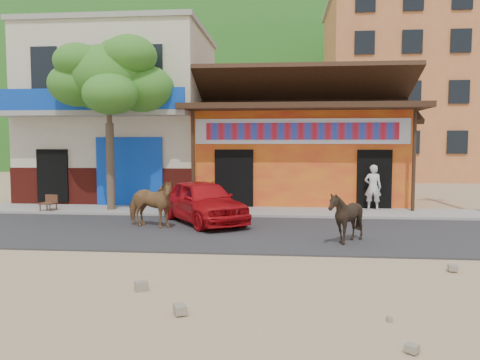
# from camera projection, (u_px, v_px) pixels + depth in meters

# --- Properties ---
(ground) EXTENTS (120.00, 120.00, 0.00)m
(ground) POSITION_uv_depth(u_px,v_px,m) (218.00, 255.00, 10.17)
(ground) COLOR #9E825B
(ground) RESTS_ON ground
(road) EXTENTS (60.00, 5.00, 0.04)m
(road) POSITION_uv_depth(u_px,v_px,m) (231.00, 232.00, 12.65)
(road) COLOR #28282B
(road) RESTS_ON ground
(sidewalk) EXTENTS (60.00, 2.00, 0.12)m
(sidewalk) POSITION_uv_depth(u_px,v_px,m) (243.00, 212.00, 16.12)
(sidewalk) COLOR gray
(sidewalk) RESTS_ON ground
(dance_club) EXTENTS (8.00, 6.00, 3.60)m
(dance_club) POSITION_uv_depth(u_px,v_px,m) (298.00, 158.00, 19.76)
(dance_club) COLOR orange
(dance_club) RESTS_ON ground
(cafe_building) EXTENTS (7.00, 6.00, 7.00)m
(cafe_building) POSITION_uv_depth(u_px,v_px,m) (125.00, 119.00, 20.34)
(cafe_building) COLOR beige
(cafe_building) RESTS_ON ground
(apartment_front) EXTENTS (9.00, 9.00, 12.00)m
(apartment_front) POSITION_uv_depth(u_px,v_px,m) (394.00, 92.00, 32.67)
(apartment_front) COLOR #CC723F
(apartment_front) RESTS_ON ground
(hillside) EXTENTS (100.00, 40.00, 24.00)m
(hillside) POSITION_uv_depth(u_px,v_px,m) (277.00, 87.00, 78.71)
(hillside) COLOR #194C14
(hillside) RESTS_ON ground
(tree) EXTENTS (3.00, 3.00, 6.00)m
(tree) POSITION_uv_depth(u_px,v_px,m) (109.00, 123.00, 16.12)
(tree) COLOR #2D721E
(tree) RESTS_ON sidewalk
(cow_tan) EXTENTS (1.75, 1.17, 1.36)m
(cow_tan) POSITION_uv_depth(u_px,v_px,m) (150.00, 204.00, 13.21)
(cow_tan) COLOR olive
(cow_tan) RESTS_ON road
(cow_dark) EXTENTS (1.29, 1.19, 1.24)m
(cow_dark) POSITION_uv_depth(u_px,v_px,m) (346.00, 217.00, 11.13)
(cow_dark) COLOR black
(cow_dark) RESTS_ON road
(red_car) EXTENTS (3.41, 4.00, 1.30)m
(red_car) POSITION_uv_depth(u_px,v_px,m) (203.00, 201.00, 14.00)
(red_car) COLOR #B90D13
(red_car) RESTS_ON road
(scooter) EXTENTS (1.91, 1.11, 0.95)m
(scooter) POSITION_uv_depth(u_px,v_px,m) (198.00, 195.00, 16.68)
(scooter) COLOR black
(scooter) RESTS_ON sidewalk
(pedestrian) EXTENTS (0.62, 0.46, 1.57)m
(pedestrian) POSITION_uv_depth(u_px,v_px,m) (373.00, 187.00, 16.25)
(pedestrian) COLOR silver
(pedestrian) RESTS_ON sidewalk
(cafe_chair_left) EXTENTS (0.52, 0.52, 1.00)m
(cafe_chair_left) POSITION_uv_depth(u_px,v_px,m) (48.00, 196.00, 16.01)
(cafe_chair_left) COLOR #51311B
(cafe_chair_left) RESTS_ON sidewalk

